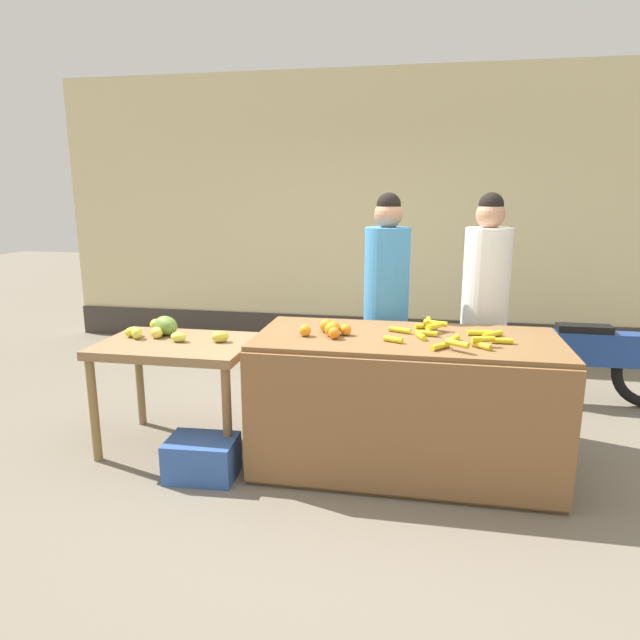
# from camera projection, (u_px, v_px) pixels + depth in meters

# --- Properties ---
(ground_plane) EXTENTS (24.00, 24.00, 0.00)m
(ground_plane) POSITION_uv_depth(u_px,v_px,m) (356.00, 461.00, 3.83)
(ground_plane) COLOR #756B5B
(market_wall_back) EXTENTS (7.87, 0.23, 3.13)m
(market_wall_back) POSITION_uv_depth(u_px,v_px,m) (390.00, 216.00, 6.40)
(market_wall_back) COLOR beige
(market_wall_back) RESTS_ON ground
(fruit_stall_counter) EXTENTS (1.94, 0.89, 0.90)m
(fruit_stall_counter) POSITION_uv_depth(u_px,v_px,m) (404.00, 403.00, 3.66)
(fruit_stall_counter) COLOR brown
(fruit_stall_counter) RESTS_ON ground
(side_table_wooden) EXTENTS (1.05, 0.73, 0.79)m
(side_table_wooden) POSITION_uv_depth(u_px,v_px,m) (177.00, 356.00, 3.91)
(side_table_wooden) COLOR olive
(side_table_wooden) RESTS_ON ground
(banana_bunch_pile) EXTENTS (0.79, 0.69, 0.07)m
(banana_bunch_pile) POSITION_uv_depth(u_px,v_px,m) (447.00, 334.00, 3.52)
(banana_bunch_pile) COLOR gold
(banana_bunch_pile) RESTS_ON fruit_stall_counter
(orange_pile) EXTENTS (0.33, 0.25, 0.09)m
(orange_pile) POSITION_uv_depth(u_px,v_px,m) (330.00, 329.00, 3.60)
(orange_pile) COLOR orange
(orange_pile) RESTS_ON fruit_stall_counter
(mango_papaya_pile) EXTENTS (0.81, 0.39, 0.14)m
(mango_papaya_pile) POSITION_uv_depth(u_px,v_px,m) (166.00, 329.00, 4.02)
(mango_papaya_pile) COLOR #DAD848
(mango_papaya_pile) RESTS_ON side_table_wooden
(vendor_woman_blue_shirt) EXTENTS (0.34, 0.34, 1.80)m
(vendor_woman_blue_shirt) POSITION_uv_depth(u_px,v_px,m) (386.00, 312.00, 4.26)
(vendor_woman_blue_shirt) COLOR #33333D
(vendor_woman_blue_shirt) RESTS_ON ground
(vendor_woman_white_shirt) EXTENTS (0.34, 0.34, 1.80)m
(vendor_woman_white_shirt) POSITION_uv_depth(u_px,v_px,m) (484.00, 314.00, 4.18)
(vendor_woman_white_shirt) COLOR #33333D
(vendor_woman_white_shirt) RESTS_ON ground
(parked_motorcycle) EXTENTS (1.60, 0.18, 0.88)m
(parked_motorcycle) POSITION_uv_depth(u_px,v_px,m) (593.00, 360.00, 4.77)
(parked_motorcycle) COLOR black
(parked_motorcycle) RESTS_ON ground
(produce_crate) EXTENTS (0.46, 0.34, 0.26)m
(produce_crate) POSITION_uv_depth(u_px,v_px,m) (202.00, 458.00, 3.59)
(produce_crate) COLOR #3359A5
(produce_crate) RESTS_ON ground
(produce_sack) EXTENTS (0.46, 0.45, 0.47)m
(produce_sack) POSITION_uv_depth(u_px,v_px,m) (304.00, 392.00, 4.48)
(produce_sack) COLOR tan
(produce_sack) RESTS_ON ground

